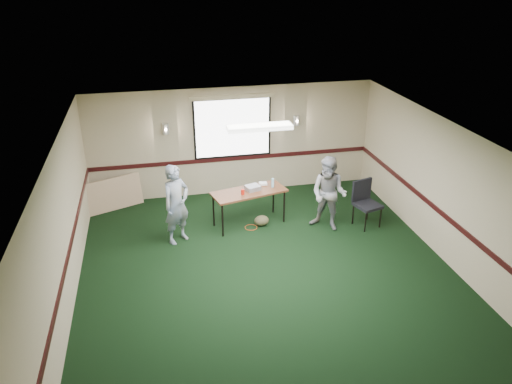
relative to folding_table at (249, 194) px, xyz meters
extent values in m
plane|color=black|center=(-0.04, -2.19, -0.75)|extent=(8.00, 8.00, 0.00)
plane|color=#C8B590|center=(-0.04, 1.81, 0.60)|extent=(7.00, 0.00, 7.00)
plane|color=#C8B590|center=(-3.54, -2.19, 0.60)|extent=(0.00, 8.00, 8.00)
plane|color=#C8B590|center=(3.46, -2.19, 0.60)|extent=(0.00, 8.00, 8.00)
plane|color=silver|center=(-0.04, -2.19, 1.95)|extent=(8.00, 8.00, 0.00)
cube|color=black|center=(-0.04, 1.79, 0.15)|extent=(7.00, 0.03, 0.10)
cube|color=black|center=(-3.52, -2.19, 0.15)|extent=(0.03, 8.00, 0.10)
cube|color=black|center=(3.45, -2.19, 0.15)|extent=(0.03, 8.00, 0.10)
cube|color=black|center=(-0.04, 1.78, 0.95)|extent=(1.90, 0.01, 1.50)
cube|color=white|center=(-0.04, 1.78, 0.95)|extent=(1.80, 0.02, 1.40)
cube|color=#CAB78E|center=(-0.04, 1.78, 1.72)|extent=(2.05, 0.08, 0.10)
cylinder|color=silver|center=(-1.64, 1.75, 1.05)|extent=(0.16, 0.16, 0.25)
cylinder|color=silver|center=(1.56, 1.75, 1.05)|extent=(0.16, 0.16, 0.25)
cube|color=white|center=(-0.04, -1.19, 1.89)|extent=(1.20, 0.32, 0.08)
cube|color=#562B18|center=(0.00, 0.00, 0.04)|extent=(1.73, 1.01, 0.04)
cylinder|color=black|center=(-0.66, -0.43, -0.37)|extent=(0.04, 0.04, 0.77)
cylinder|color=black|center=(0.79, -0.08, -0.37)|extent=(0.04, 0.04, 0.77)
cylinder|color=black|center=(-0.79, 0.08, -0.37)|extent=(0.04, 0.04, 0.77)
cylinder|color=black|center=(0.66, 0.43, -0.37)|extent=(0.04, 0.04, 0.77)
cube|color=gray|center=(0.09, 0.04, 0.11)|extent=(0.37, 0.33, 0.10)
cube|color=white|center=(0.38, 0.28, 0.08)|extent=(0.19, 0.15, 0.04)
cylinder|color=red|center=(-0.17, -0.13, 0.12)|extent=(0.08, 0.08, 0.12)
cylinder|color=#8DCFE7|center=(0.56, 0.09, 0.16)|extent=(0.06, 0.06, 0.20)
ellipsoid|color=#4D4D2C|center=(0.26, -0.13, -0.64)|extent=(0.39, 0.34, 0.23)
torus|color=#C84E19|center=(0.00, -0.19, -0.75)|extent=(0.34, 0.34, 0.01)
cube|color=tan|center=(-3.04, 1.41, -0.37)|extent=(1.46, 0.78, 0.76)
cube|color=black|center=(2.54, -0.64, -0.25)|extent=(0.62, 0.62, 0.07)
cube|color=black|center=(2.47, -0.40, 0.03)|extent=(0.50, 0.20, 0.50)
cylinder|color=black|center=(2.39, -0.90, -0.52)|extent=(0.03, 0.03, 0.47)
cylinder|color=black|center=(2.80, -0.78, -0.52)|extent=(0.03, 0.03, 0.47)
cylinder|color=black|center=(2.27, -0.49, -0.52)|extent=(0.03, 0.03, 0.47)
cylinder|color=black|center=(2.68, -0.37, -0.52)|extent=(0.03, 0.03, 0.47)
imported|color=#456299|center=(-1.60, -0.40, 0.10)|extent=(0.75, 0.70, 1.71)
imported|color=#7387B3|center=(1.64, -0.55, 0.08)|extent=(1.02, 1.00, 1.66)
camera|label=1|loc=(-1.97, -9.70, 4.65)|focal=35.00mm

